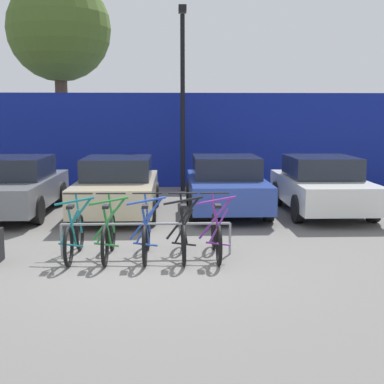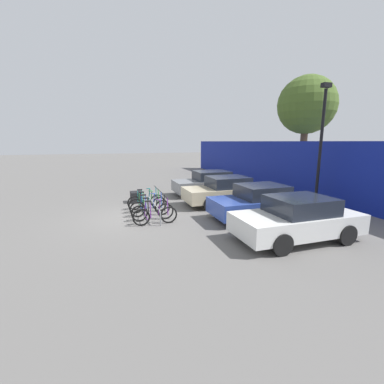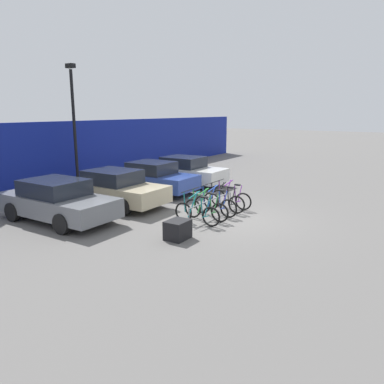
{
  "view_description": "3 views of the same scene",
  "coord_description": "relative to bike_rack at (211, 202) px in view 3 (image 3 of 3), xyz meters",
  "views": [
    {
      "loc": [
        0.5,
        -8.37,
        2.42
      ],
      "look_at": [
        0.84,
        1.01,
        1.05
      ],
      "focal_mm": 50.0,
      "sensor_mm": 36.0,
      "label": 1
    },
    {
      "loc": [
        10.56,
        -1.08,
        3.11
      ],
      "look_at": [
        -0.16,
        2.45,
        0.88
      ],
      "focal_mm": 24.0,
      "sensor_mm": 36.0,
      "label": 2
    },
    {
      "loc": [
        -11.1,
        -5.64,
        3.62
      ],
      "look_at": [
        -0.3,
        1.27,
        0.82
      ],
      "focal_mm": 35.0,
      "sensor_mm": 36.0,
      "label": 3
    }
  ],
  "objects": [
    {
      "name": "hoarding_wall",
      "position": [
        -0.04,
        8.82,
        1.09
      ],
      "size": [
        36.0,
        0.16,
        3.12
      ],
      "primitive_type": "cube",
      "color": "navy",
      "rests_on": "ground"
    },
    {
      "name": "cargo_crate",
      "position": [
        -2.73,
        -0.44,
        -0.2
      ],
      "size": [
        0.7,
        0.56,
        0.55
      ],
      "primitive_type": "cube",
      "color": "black",
      "rests_on": "ground"
    },
    {
      "name": "bike_rack",
      "position": [
        0.0,
        0.0,
        0.0
      ],
      "size": [
        2.95,
        0.04,
        0.57
      ],
      "color": "gray",
      "rests_on": "ground"
    },
    {
      "name": "bicycle_blue",
      "position": [
        0.01,
        -0.15,
        -0.1
      ],
      "size": [
        0.68,
        1.71,
        1.05
      ],
      "rotation": [
        0.0,
        0.0,
        -0.02
      ],
      "color": "black",
      "rests_on": "ground"
    },
    {
      "name": "bicycle_teal",
      "position": [
        -1.2,
        -0.15,
        -0.1
      ],
      "size": [
        0.68,
        1.71,
        1.05
      ],
      "rotation": [
        0.0,
        0.0,
        0.07
      ],
      "color": "black",
      "rests_on": "ground"
    },
    {
      "name": "ground_plane",
      "position": [
        -0.04,
        -0.68,
        -0.47
      ],
      "size": [
        120.0,
        120.0,
        0.0
      ],
      "primitive_type": "plane",
      "color": "#605E5B"
    },
    {
      "name": "bicycle_purple",
      "position": [
        1.2,
        -0.15,
        -0.1
      ],
      "size": [
        0.68,
        1.71,
        1.05
      ],
      "rotation": [
        0.0,
        0.0,
        -0.0
      ],
      "color": "black",
      "rests_on": "ground"
    },
    {
      "name": "car_blue",
      "position": [
        1.78,
        4.01,
        0.22
      ],
      "size": [
        1.91,
        3.92,
        1.4
      ],
      "color": "#2D479E",
      "rests_on": "ground"
    },
    {
      "name": "lamp_post",
      "position": [
        0.79,
        7.83,
        2.72
      ],
      "size": [
        0.24,
        0.44,
        5.69
      ],
      "color": "black",
      "rests_on": "ground"
    },
    {
      "name": "car_grey",
      "position": [
        -3.39,
        3.97,
        0.22
      ],
      "size": [
        1.91,
        4.28,
        1.4
      ],
      "color": "slate",
      "rests_on": "ground"
    },
    {
      "name": "car_beige",
      "position": [
        -0.87,
        3.79,
        0.22
      ],
      "size": [
        1.91,
        4.14,
        1.4
      ],
      "color": "#C1B28E",
      "rests_on": "ground"
    },
    {
      "name": "car_white",
      "position": [
        4.13,
        3.87,
        0.22
      ],
      "size": [
        1.91,
        4.03,
        1.4
      ],
      "color": "silver",
      "rests_on": "ground"
    },
    {
      "name": "bicycle_black",
      "position": [
        0.64,
        -0.15,
        -0.1
      ],
      "size": [
        0.68,
        1.71,
        1.05
      ],
      "rotation": [
        0.0,
        0.0,
        0.01
      ],
      "color": "black",
      "rests_on": "ground"
    },
    {
      "name": "bicycle_green",
      "position": [
        -0.63,
        -0.15,
        -0.1
      ],
      "size": [
        0.68,
        1.71,
        1.05
      ],
      "rotation": [
        0.0,
        0.0,
        0.05
      ],
      "color": "black",
      "rests_on": "ground"
    }
  ]
}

